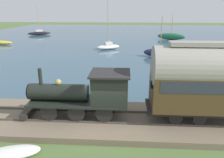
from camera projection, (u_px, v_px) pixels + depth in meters
ground_plane at (105, 128)px, 13.08m from camera, size 200.00×200.00×0.00m
harbor_water at (121, 37)px, 54.31m from camera, size 80.00×80.00×0.01m
rail_embankment at (106, 120)px, 13.68m from camera, size 4.94×56.00×0.49m
steam_locomotive at (89, 91)px, 13.15m from camera, size 2.16×6.55×2.98m
sailboat_navy at (160, 53)px, 31.60m from camera, size 3.36×5.15×5.75m
sailboat_white at (108, 46)px, 37.75m from camera, size 3.33×4.41×9.31m
sailboat_black at (39, 33)px, 57.93m from camera, size 3.68×5.74×7.12m
sailboat_green at (171, 36)px, 49.19m from camera, size 3.02×6.16×5.58m
rowboat_mid_harbor at (169, 78)px, 21.83m from camera, size 1.52×2.29×0.36m
rowboat_far_out at (205, 69)px, 24.67m from camera, size 2.03×1.95×0.53m
beached_dinghy at (10, 153)px, 10.50m from camera, size 1.88×3.00×0.44m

